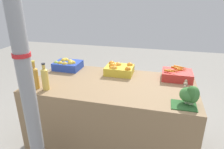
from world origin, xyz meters
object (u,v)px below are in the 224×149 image
object	(u,v)px
broccoli_pile	(190,95)
sparrow_bird	(186,84)
apple_crate	(68,65)
juice_bottle_amber	(35,77)
juice_bottle_cloudy	(26,77)
orange_crate	(119,69)
support_pole	(22,59)
juice_bottle_golden	(45,78)
carrot_crate	(177,75)

from	to	relation	value
broccoli_pile	sparrow_bird	bearing A→B (deg)	-151.48
sparrow_bird	broccoli_pile	bearing A→B (deg)	-53.20
apple_crate	juice_bottle_amber	bearing A→B (deg)	-94.42
juice_bottle_cloudy	juice_bottle_amber	xyz separation A→B (m)	(0.11, 0.00, 0.01)
orange_crate	sparrow_bird	bearing A→B (deg)	-40.50
sparrow_bird	juice_bottle_cloudy	bearing A→B (deg)	98.78
support_pole	apple_crate	size ratio (longest dim) A/B	7.77
apple_crate	juice_bottle_golden	xyz separation A→B (m)	(0.07, -0.63, 0.06)
apple_crate	juice_bottle_amber	size ratio (longest dim) A/B	1.11
apple_crate	broccoli_pile	bearing A→B (deg)	-21.69
broccoli_pile	juice_bottle_amber	distance (m)	1.53
juice_bottle_cloudy	juice_bottle_golden	world-z (taller)	same
orange_crate	broccoli_pile	bearing A→B (deg)	-37.08
apple_crate	juice_bottle_cloudy	xyz separation A→B (m)	(-0.16, -0.63, 0.06)
carrot_crate	juice_bottle_amber	world-z (taller)	juice_bottle_amber
juice_bottle_golden	sparrow_bird	xyz separation A→B (m)	(1.36, 0.01, 0.09)
juice_bottle_cloudy	apple_crate	bearing A→B (deg)	75.59
broccoli_pile	carrot_crate	bearing A→B (deg)	97.91
support_pole	orange_crate	size ratio (longest dim) A/B	7.77
juice_bottle_amber	broccoli_pile	bearing A→B (deg)	1.64
orange_crate	juice_bottle_golden	bearing A→B (deg)	-134.75
juice_bottle_amber	juice_bottle_golden	distance (m)	0.11
orange_crate	sparrow_bird	world-z (taller)	sparrow_bird
support_pole	orange_crate	world-z (taller)	support_pole
support_pole	broccoli_pile	distance (m)	1.41
support_pole	juice_bottle_cloudy	bearing A→B (deg)	129.18
sparrow_bird	carrot_crate	bearing A→B (deg)	10.78
orange_crate	sparrow_bird	xyz separation A→B (m)	(0.73, -0.62, 0.15)
juice_bottle_amber	support_pole	bearing A→B (deg)	-60.14
apple_crate	juice_bottle_golden	size ratio (longest dim) A/B	1.17
apple_crate	juice_bottle_cloudy	world-z (taller)	juice_bottle_cloudy
support_pole	carrot_crate	bearing A→B (deg)	43.33
orange_crate	carrot_crate	distance (m)	0.70
apple_crate	orange_crate	world-z (taller)	orange_crate
support_pole	apple_crate	world-z (taller)	support_pole
carrot_crate	sparrow_bird	bearing A→B (deg)	-87.50
broccoli_pile	juice_bottle_cloudy	world-z (taller)	juice_bottle_cloudy
orange_crate	carrot_crate	xyz separation A→B (m)	(0.70, 0.00, -0.01)
broccoli_pile	juice_bottle_amber	xyz separation A→B (m)	(-1.53, -0.04, 0.03)
carrot_crate	broccoli_pile	distance (m)	0.60
juice_bottle_cloudy	carrot_crate	bearing A→B (deg)	22.23
sparrow_bird	juice_bottle_golden	bearing A→B (deg)	98.87
juice_bottle_golden	juice_bottle_cloudy	bearing A→B (deg)	180.00
juice_bottle_cloudy	juice_bottle_amber	bearing A→B (deg)	0.00
orange_crate	carrot_crate	size ratio (longest dim) A/B	1.00
orange_crate	carrot_crate	world-z (taller)	orange_crate
carrot_crate	juice_bottle_amber	xyz separation A→B (m)	(-1.44, -0.64, 0.07)
broccoli_pile	juice_bottle_golden	world-z (taller)	juice_bottle_golden
juice_bottle_amber	sparrow_bird	bearing A→B (deg)	0.54
broccoli_pile	apple_crate	bearing A→B (deg)	158.31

